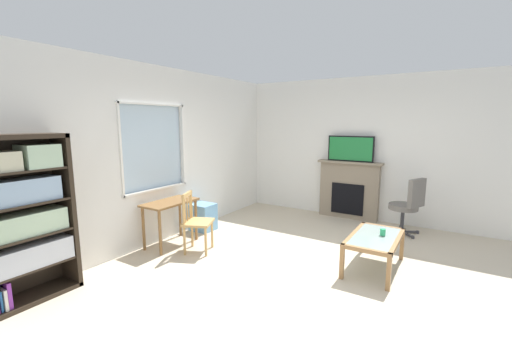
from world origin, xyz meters
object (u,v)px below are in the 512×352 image
at_px(office_chair, 408,204).
at_px(plastic_drawer_unit, 203,217).
at_px(bookshelf, 24,216).
at_px(desk_under_window, 170,209).
at_px(wooden_chair, 196,221).
at_px(coffee_table, 375,241).
at_px(sippy_cup, 383,232).
at_px(fireplace, 349,190).
at_px(tv, 351,149).

bearing_deg(office_chair, plastic_drawer_unit, 117.60).
distance_m(bookshelf, desk_under_window, 1.99).
bearing_deg(plastic_drawer_unit, bookshelf, 178.82).
xyz_separation_m(wooden_chair, coffee_table, (0.78, -2.41, -0.08)).
distance_m(plastic_drawer_unit, sippy_cup, 3.07).
bearing_deg(wooden_chair, desk_under_window, 91.47).
xyz_separation_m(fireplace, office_chair, (-0.49, -1.16, -0.03)).
height_order(bookshelf, wooden_chair, bookshelf).
relative_size(tv, coffee_table, 0.84).
distance_m(desk_under_window, fireplace, 3.55).
relative_size(wooden_chair, office_chair, 0.90).
height_order(desk_under_window, sippy_cup, desk_under_window).
height_order(plastic_drawer_unit, tv, tv).
relative_size(wooden_chair, plastic_drawer_unit, 1.87).
height_order(office_chair, coffee_table, office_chair).
xyz_separation_m(bookshelf, office_chair, (4.42, -3.22, -0.39)).
bearing_deg(desk_under_window, bookshelf, 176.87).
bearing_deg(fireplace, office_chair, -112.96).
height_order(wooden_chair, coffee_table, wooden_chair).
bearing_deg(coffee_table, wooden_chair, 108.05).
bearing_deg(wooden_chair, coffee_table, -71.95).
bearing_deg(sippy_cup, fireplace, 26.73).
distance_m(wooden_chair, plastic_drawer_unit, 1.01).
distance_m(wooden_chair, fireplace, 3.28).
bearing_deg(office_chair, tv, 67.80).
xyz_separation_m(tv, coffee_table, (-2.14, -0.97, -1.02)).
height_order(bookshelf, plastic_drawer_unit, bookshelf).
height_order(plastic_drawer_unit, office_chair, office_chair).
height_order(fireplace, office_chair, fireplace).
bearing_deg(wooden_chair, sippy_cup, -71.02).
height_order(wooden_chair, tv, tv).
bearing_deg(tv, wooden_chair, 153.86).
relative_size(desk_under_window, fireplace, 0.69).
bearing_deg(desk_under_window, wooden_chair, -88.53).
xyz_separation_m(desk_under_window, plastic_drawer_unit, (0.82, 0.05, -0.34)).
bearing_deg(desk_under_window, plastic_drawer_unit, 3.50).
distance_m(desk_under_window, coffee_table, 3.04).
height_order(fireplace, tv, tv).
height_order(bookshelf, fireplace, bookshelf).
bearing_deg(coffee_table, office_chair, -6.33).
bearing_deg(desk_under_window, office_chair, -51.56).
xyz_separation_m(bookshelf, coffee_table, (2.75, -3.03, -0.56)).
relative_size(tv, office_chair, 0.89).
xyz_separation_m(bookshelf, fireplace, (4.91, -2.06, -0.36)).
relative_size(desk_under_window, office_chair, 0.86).
bearing_deg(coffee_table, desk_under_window, 105.26).
distance_m(plastic_drawer_unit, tv, 3.15).
relative_size(bookshelf, desk_under_window, 2.09).
xyz_separation_m(plastic_drawer_unit, sippy_cup, (0.05, -3.06, 0.26)).
bearing_deg(sippy_cup, plastic_drawer_unit, 90.99).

